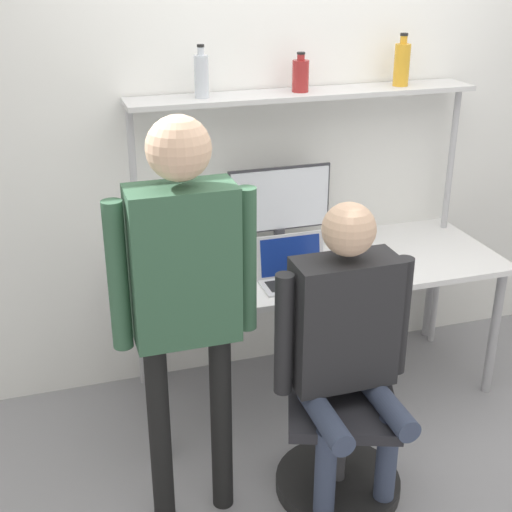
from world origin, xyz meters
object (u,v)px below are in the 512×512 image
at_px(person_standing, 184,279).
at_px(bottle_red, 301,75).
at_px(cell_phone, 349,280).
at_px(bottle_amber, 402,64).
at_px(office_chair, 340,431).
at_px(monitor, 280,206).
at_px(person_seated, 347,334).
at_px(laptop, 293,268).
at_px(bottle_clear, 201,75).

relative_size(person_standing, bottle_red, 9.01).
relative_size(cell_phone, bottle_amber, 0.57).
height_order(office_chair, person_standing, person_standing).
bearing_deg(office_chair, person_standing, 177.65).
relative_size(monitor, bottle_amber, 2.09).
distance_m(person_standing, bottle_amber, 1.78).
bearing_deg(person_seated, cell_phone, 64.81).
distance_m(office_chair, bottle_amber, 1.88).
bearing_deg(office_chair, bottle_amber, 54.52).
height_order(monitor, person_seated, person_seated).
bearing_deg(monitor, bottle_amber, 3.76).
xyz_separation_m(person_seated, bottle_red, (0.17, 1.04, 0.87)).
bearing_deg(office_chair, laptop, 91.27).
bearing_deg(bottle_clear, person_standing, -108.05).
xyz_separation_m(monitor, person_standing, (-0.70, -0.93, 0.10)).
distance_m(person_seated, bottle_clear, 1.41).
bearing_deg(cell_phone, bottle_amber, 46.72).
height_order(bottle_clear, bottle_amber, bottle_amber).
bearing_deg(person_seated, person_standing, 173.78).
xyz_separation_m(laptop, person_standing, (-0.65, -0.57, 0.29)).
bearing_deg(bottle_clear, bottle_red, 0.00).
bearing_deg(person_standing, laptop, 41.08).
relative_size(laptop, person_seated, 0.26).
xyz_separation_m(person_seated, person_standing, (-0.65, 0.07, 0.31)).
relative_size(bottle_clear, bottle_amber, 0.94).
height_order(monitor, cell_phone, monitor).
bearing_deg(bottle_clear, person_seated, -72.38).
distance_m(person_seated, person_standing, 0.72).
xyz_separation_m(office_chair, person_seated, (-0.01, -0.04, 0.52)).
bearing_deg(person_seated, office_chair, 72.39).
bearing_deg(bottle_clear, office_chair, -70.95).
relative_size(person_seated, bottle_clear, 5.48).
relative_size(monitor, office_chair, 0.60).
bearing_deg(bottle_clear, cell_phone, -40.46).
bearing_deg(monitor, bottle_red, 20.84).
xyz_separation_m(person_standing, bottle_red, (0.82, 0.97, 0.56)).
distance_m(monitor, person_standing, 1.17).
xyz_separation_m(monitor, bottle_amber, (0.67, 0.04, 0.69)).
bearing_deg(office_chair, monitor, 87.54).
xyz_separation_m(office_chair, bottle_amber, (0.71, 1.00, 1.42)).
bearing_deg(bottle_amber, person_seated, -124.85).
xyz_separation_m(cell_phone, bottle_clear, (-0.59, 0.50, 0.93)).
xyz_separation_m(monitor, person_seated, (-0.05, -1.00, -0.21)).
xyz_separation_m(laptop, bottle_clear, (-0.33, 0.41, 0.87)).
distance_m(laptop, person_seated, 0.64).
bearing_deg(bottle_red, laptop, -112.68).
bearing_deg(laptop, person_seated, -90.06).
distance_m(person_seated, bottle_amber, 1.56).
xyz_separation_m(bottle_red, bottle_amber, (0.56, 0.00, 0.03)).
xyz_separation_m(office_chair, bottle_clear, (-0.34, 1.00, 1.41)).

